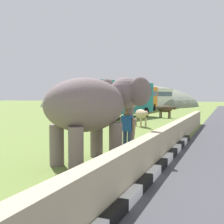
{
  "coord_description": "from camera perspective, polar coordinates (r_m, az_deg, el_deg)",
  "views": [
    {
      "loc": [
        -5.92,
        2.38,
        2.11
      ],
      "look_at": [
        2.41,
        5.84,
        1.6
      ],
      "focal_mm": 44.35,
      "sensor_mm": 36.0,
      "label": 1
    }
  ],
  "objects": [
    {
      "name": "cow_near",
      "position": [
        19.22,
        6.02,
        -0.49
      ],
      "size": [
        1.74,
        1.51,
        1.23
      ],
      "color": "tan",
      "rests_on": "ground_plane"
    },
    {
      "name": "hill_east",
      "position": [
        65.02,
        2.17,
        1.36
      ],
      "size": [
        42.64,
        34.11,
        10.19
      ],
      "color": "slate",
      "rests_on": "ground_plane"
    },
    {
      "name": "cow_mid",
      "position": [
        27.47,
        10.97,
        0.58
      ],
      "size": [
        0.85,
        1.93,
        1.23
      ],
      "color": "#473323",
      "rests_on": "ground_plane"
    },
    {
      "name": "barrier_parapet",
      "position": [
        8.32,
        8.26,
        -7.95
      ],
      "size": [
        28.0,
        0.36,
        1.0
      ],
      "primitive_type": "cube",
      "color": "tan",
      "rests_on": "ground_plane"
    },
    {
      "name": "bus_orange",
      "position": [
        39.05,
        5.8,
        3.16
      ],
      "size": [
        9.08,
        2.92,
        3.5
      ],
      "color": "orange",
      "rests_on": "ground_plane"
    },
    {
      "name": "striped_curb",
      "position": [
        6.15,
        5.42,
        -15.64
      ],
      "size": [
        16.2,
        0.2,
        0.24
      ],
      "color": "white",
      "rests_on": "ground_plane"
    },
    {
      "name": "bus_teal",
      "position": [
        26.74,
        1.88,
        3.16
      ],
      "size": [
        8.85,
        4.43,
        3.5
      ],
      "color": "teal",
      "rests_on": "ground_plane"
    },
    {
      "name": "person_handler",
      "position": [
        10.33,
        3.15,
        -3.36
      ],
      "size": [
        0.31,
        0.62,
        1.66
      ],
      "color": "navy",
      "rests_on": "ground_plane"
    },
    {
      "name": "elephant",
      "position": [
        8.99,
        -3.43,
        1.32
      ],
      "size": [
        4.07,
        3.06,
        2.81
      ],
      "color": "slate",
      "rests_on": "ground_plane"
    },
    {
      "name": "bus_white",
      "position": [
        47.99,
        8.84,
        3.14
      ],
      "size": [
        8.67,
        4.76,
        3.5
      ],
      "color": "silver",
      "rests_on": "ground_plane"
    }
  ]
}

